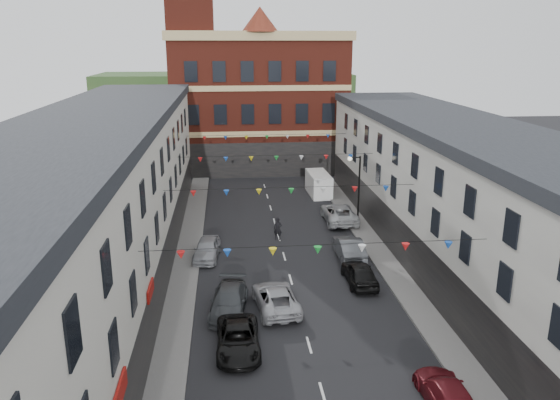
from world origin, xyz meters
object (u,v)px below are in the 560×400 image
object	(u,v)px
car_left_d	(229,301)
car_right_e	(349,248)
moving_car	(276,298)
pedestrian	(278,229)
car_right_d	(360,273)
car_right_c	(447,394)
car_left_e	(207,249)
car_left_c	(238,339)
street_lamp	(356,181)
white_van	(319,184)
car_right_f	(339,213)

from	to	relation	value
car_left_d	car_right_e	bearing A→B (deg)	47.52
car_left_d	moving_car	size ratio (longest dim) A/B	0.98
moving_car	pedestrian	xyz separation A→B (m)	(1.20, 11.40, 0.21)
moving_car	car_right_e	bearing A→B (deg)	-135.90
car_right_d	car_right_c	bearing A→B (deg)	92.54
car_left_e	car_left_d	bearing A→B (deg)	-73.43
car_left_e	car_left_c	bearing A→B (deg)	-74.88
street_lamp	white_van	size ratio (longest dim) A/B	1.21
street_lamp	moving_car	size ratio (longest dim) A/B	1.22
car_right_f	street_lamp	bearing A→B (deg)	127.16
car_right_f	white_van	size ratio (longest dim) A/B	1.12
white_van	car_right_e	bearing A→B (deg)	-93.89
car_right_e	car_right_f	distance (m)	8.25
street_lamp	car_left_d	bearing A→B (deg)	-126.96
car_left_c	car_right_f	distance (m)	21.57
car_right_f	moving_car	xyz separation A→B (m)	(-6.83, -15.28, -0.09)
car_left_c	car_right_e	bearing A→B (deg)	54.32
street_lamp	car_right_c	xyz separation A→B (m)	(-1.53, -23.43, -3.26)
car_right_e	car_right_f	xyz separation A→B (m)	(0.96, 8.19, -0.01)
car_right_c	pedestrian	size ratio (longest dim) A/B	2.48
car_right_c	car_right_d	distance (m)	12.41
street_lamp	white_van	xyz separation A→B (m)	(-1.34, 10.22, -2.81)
moving_car	car_left_c	bearing A→B (deg)	55.68
car_right_f	car_left_c	bearing A→B (deg)	65.07
car_left_c	car_left_e	world-z (taller)	car_left_e
car_right_f	moving_car	world-z (taller)	car_right_f
car_left_c	car_right_d	bearing A→B (deg)	42.03
pedestrian	car_left_e	bearing A→B (deg)	-130.16
car_right_d	pedestrian	bearing A→B (deg)	-63.61
car_left_c	white_van	world-z (taller)	white_van
car_left_e	car_right_f	distance (m)	13.13
street_lamp	car_left_e	world-z (taller)	street_lamp
car_left_c	car_right_f	size ratio (longest dim) A/B	0.83
car_left_c	car_left_d	xyz separation A→B (m)	(-0.42, 4.12, 0.05)
pedestrian	moving_car	bearing A→B (deg)	-77.72
car_right_f	white_van	bearing A→B (deg)	-88.09
car_right_d	car_left_e	bearing A→B (deg)	-29.11
car_right_e	white_van	distance (m)	17.04
car_right_d	car_right_e	world-z (taller)	car_right_e
car_left_c	car_left_e	xyz separation A→B (m)	(-1.90, 12.37, 0.08)
car_left_d	car_right_f	xyz separation A→B (m)	(9.52, 15.43, 0.08)
car_right_e	moving_car	bearing A→B (deg)	51.04
white_van	pedestrian	size ratio (longest dim) A/B	2.78
white_van	car_right_d	bearing A→B (deg)	-94.13
car_left_d	car_right_d	distance (m)	8.83
car_left_c	white_van	xyz separation A→B (m)	(8.81, 28.38, 0.45)
car_left_e	moving_car	distance (m)	9.11
car_right_d	car_right_e	distance (m)	4.25
car_right_d	car_left_c	bearing A→B (deg)	41.22
car_right_e	white_van	bearing A→B (deg)	-91.62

